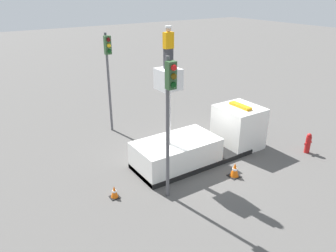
{
  "coord_description": "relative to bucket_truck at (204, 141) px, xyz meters",
  "views": [
    {
      "loc": [
        -9.04,
        -11.42,
        8.11
      ],
      "look_at": [
        -2.1,
        -0.9,
        2.71
      ],
      "focal_mm": 35.0,
      "sensor_mm": 36.0,
      "label": 1
    }
  ],
  "objects": [
    {
      "name": "ground_plane",
      "position": [
        -0.66,
        0.0,
        -0.91
      ],
      "size": [
        120.0,
        120.0,
        0.0
      ],
      "primitive_type": "plane",
      "color": "#565451"
    },
    {
      "name": "bucket_truck",
      "position": [
        0.0,
        0.0,
        0.0
      ],
      "size": [
        7.15,
        2.29,
        4.89
      ],
      "color": "black",
      "rests_on": "ground"
    },
    {
      "name": "worker",
      "position": [
        -2.15,
        0.0,
        4.86
      ],
      "size": [
        0.4,
        0.26,
        1.75
      ],
      "color": "#38383D",
      "rests_on": "bucket_truck"
    },
    {
      "name": "traffic_light_pole",
      "position": [
        -3.37,
        -1.94,
        3.21
      ],
      "size": [
        0.34,
        0.57,
        5.86
      ],
      "color": "#515156",
      "rests_on": "ground"
    },
    {
      "name": "traffic_light_across",
      "position": [
        -2.46,
        5.64,
        3.17
      ],
      "size": [
        0.34,
        0.57,
        5.79
      ],
      "color": "#515156",
      "rests_on": "ground"
    },
    {
      "name": "fire_hydrant",
      "position": [
        4.89,
        -2.62,
        -0.37
      ],
      "size": [
        0.52,
        0.28,
        1.1
      ],
      "color": "red",
      "rests_on": "ground"
    },
    {
      "name": "traffic_cone_rear",
      "position": [
        -5.3,
        -0.71,
        -0.65
      ],
      "size": [
        0.39,
        0.39,
        0.55
      ],
      "color": "black",
      "rests_on": "ground"
    },
    {
      "name": "traffic_cone_curbside",
      "position": [
        0.02,
        -2.25,
        -0.58
      ],
      "size": [
        0.51,
        0.51,
        0.69
      ],
      "color": "black",
      "rests_on": "ground"
    }
  ]
}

